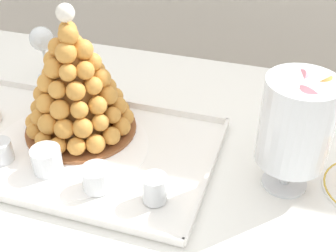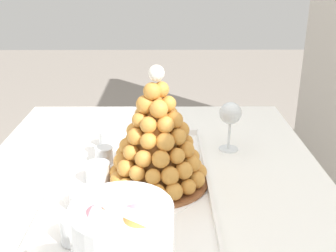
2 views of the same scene
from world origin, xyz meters
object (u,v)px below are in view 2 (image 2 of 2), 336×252
at_px(dessert_cup_left, 107,139).
at_px(dessert_cup_right, 73,231).
at_px(dessert_cup_mid_right, 83,200).
at_px(serving_tray, 133,184).
at_px(dessert_cup_centre, 98,174).
at_px(croquembouche, 157,140).
at_px(wine_glass, 230,115).
at_px(dessert_cup_mid_left, 104,156).
at_px(creme_brulee_ramekin, 147,140).

xyz_separation_m(dessert_cup_left, dessert_cup_right, (0.48, -0.01, 0.01)).
bearing_deg(dessert_cup_mid_right, serving_tray, 138.45).
bearing_deg(dessert_cup_centre, croquembouche, 89.92).
relative_size(dessert_cup_left, dessert_cup_mid_right, 0.86).
bearing_deg(serving_tray, dessert_cup_mid_right, -41.55).
bearing_deg(serving_tray, croquembouche, 93.10).
height_order(dessert_cup_left, dessert_cup_centre, dessert_cup_centre).
bearing_deg(dessert_cup_left, serving_tray, 21.77).
distance_m(dessert_cup_right, wine_glass, 0.61).
xyz_separation_m(dessert_cup_mid_left, dessert_cup_mid_right, (0.24, -0.02, 0.00)).
height_order(dessert_cup_left, wine_glass, wine_glass).
xyz_separation_m(dessert_cup_centre, dessert_cup_mid_right, (0.12, -0.02, -0.00)).
relative_size(dessert_cup_right, wine_glass, 0.37).
height_order(serving_tray, dessert_cup_left, dessert_cup_left).
distance_m(croquembouche, dessert_cup_right, 0.31).
distance_m(serving_tray, dessert_cup_centre, 0.09).
bearing_deg(dessert_cup_mid_right, dessert_cup_right, 1.02).
xyz_separation_m(dessert_cup_right, creme_brulee_ramekin, (-0.49, 0.13, -0.01)).
bearing_deg(dessert_cup_right, dessert_cup_mid_right, -178.98).
bearing_deg(creme_brulee_ramekin, dessert_cup_centre, -24.97).
bearing_deg(dessert_cup_mid_left, dessert_cup_mid_right, -4.04).
xyz_separation_m(dessert_cup_left, dessert_cup_mid_right, (0.36, -0.01, 0.00)).
xyz_separation_m(dessert_cup_mid_left, dessert_cup_right, (0.36, -0.01, 0.00)).
relative_size(serving_tray, dessert_cup_right, 11.46).
distance_m(dessert_cup_centre, dessert_cup_mid_right, 0.12).
relative_size(serving_tray, dessert_cup_centre, 10.43).
xyz_separation_m(dessert_cup_mid_left, wine_glass, (-0.10, 0.37, 0.08)).
bearing_deg(croquembouche, dessert_cup_mid_right, -54.41).
distance_m(dessert_cup_centre, wine_glass, 0.44).
height_order(dessert_cup_mid_left, creme_brulee_ramekin, dessert_cup_mid_left).
relative_size(dessert_cup_mid_left, dessert_cup_centre, 0.79).
bearing_deg(dessert_cup_centre, dessert_cup_mid_left, -179.95).
distance_m(dessert_cup_mid_right, wine_glass, 0.52).
bearing_deg(croquembouche, serving_tray, -86.90).
bearing_deg(croquembouche, creme_brulee_ramekin, -171.25).
distance_m(croquembouche, wine_glass, 0.31).
bearing_deg(dessert_cup_mid_right, dessert_cup_left, 178.47).
height_order(serving_tray, dessert_cup_mid_left, dessert_cup_mid_left).
relative_size(dessert_cup_centre, dessert_cup_right, 1.10).
relative_size(croquembouche, dessert_cup_mid_right, 5.16).
bearing_deg(dessert_cup_mid_left, croquembouche, 53.73).
xyz_separation_m(serving_tray, croquembouche, (-0.00, 0.07, 0.12)).
distance_m(dessert_cup_mid_left, dessert_cup_right, 0.36).
bearing_deg(dessert_cup_left, creme_brulee_ramekin, 96.06).
distance_m(dessert_cup_left, dessert_cup_centre, 0.24).
height_order(serving_tray, creme_brulee_ramekin, creme_brulee_ramekin).
relative_size(creme_brulee_ramekin, wine_glass, 0.58).
bearing_deg(serving_tray, dessert_cup_mid_left, -142.80).
xyz_separation_m(serving_tray, dessert_cup_centre, (-0.00, -0.09, 0.03)).
distance_m(dessert_cup_centre, creme_brulee_ramekin, 0.28).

